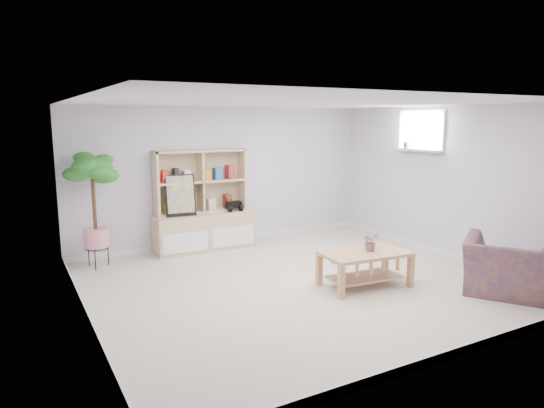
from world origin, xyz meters
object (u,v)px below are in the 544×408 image
floor_tree (94,211)px  coffee_table (365,269)px  storage_unit (203,201)px  armchair (511,263)px

floor_tree → coffee_table: bearing=-41.2°
storage_unit → armchair: bearing=-56.5°
storage_unit → floor_tree: 1.78m
storage_unit → coffee_table: bearing=-66.9°
floor_tree → armchair: 5.74m
storage_unit → coffee_table: (1.18, -2.77, -0.61)m
floor_tree → armchair: size_ratio=1.58×
coffee_table → armchair: 1.81m
coffee_table → floor_tree: floor_tree is taller
storage_unit → coffee_table: storage_unit is taller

